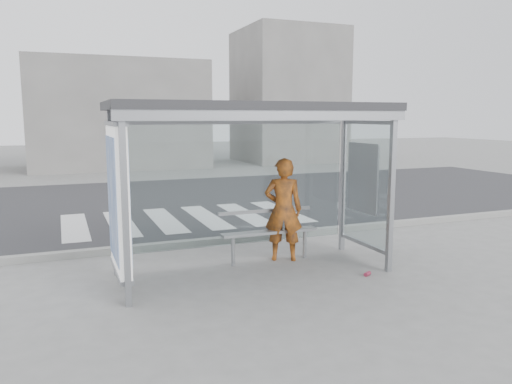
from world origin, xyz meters
TOP-DOWN VIEW (x-y plane):
  - ground at (0.00, 0.00)m, footprint 80.00×80.00m
  - road at (0.00, 7.00)m, footprint 30.00×10.00m
  - curb at (0.00, 1.95)m, footprint 30.00×0.18m
  - crosswalk at (0.00, 4.50)m, footprint 5.55×3.00m
  - bus_shelter at (-0.37, 0.06)m, footprint 4.25×1.65m
  - building_center at (0.00, 18.00)m, footprint 8.00×5.00m
  - building_right at (9.00, 18.00)m, footprint 5.00×5.00m
  - person at (0.72, 0.50)m, footprint 0.75×0.63m
  - bench at (0.47, 0.50)m, footprint 1.67×0.31m
  - soda_can at (1.56, -0.78)m, footprint 0.14×0.11m

SIDE VIEW (x-z plane):
  - ground at x=0.00m, z-range 0.00..0.00m
  - crosswalk at x=0.00m, z-range 0.00..0.00m
  - road at x=0.00m, z-range 0.00..0.01m
  - soda_can at x=1.56m, z-range 0.00..0.07m
  - curb at x=0.00m, z-range 0.00..0.12m
  - bench at x=0.47m, z-range 0.08..0.95m
  - person at x=0.72m, z-range 0.00..1.74m
  - bus_shelter at x=-0.37m, z-range 0.67..3.29m
  - building_center at x=0.00m, z-range 0.00..5.00m
  - building_right at x=9.00m, z-range 0.00..7.00m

